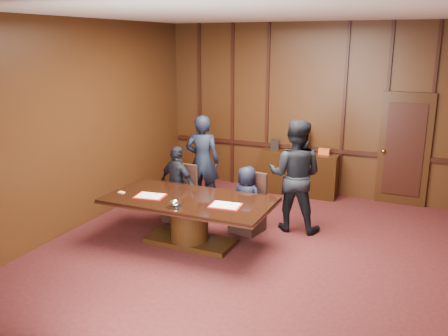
# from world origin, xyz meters

# --- Properties ---
(room) EXTENTS (7.00, 7.04, 3.50)m
(room) POSITION_xyz_m (0.07, 0.14, 1.72)
(room) COLOR #330E0E
(room) RESTS_ON ground
(sideboard) EXTENTS (1.60, 0.45, 1.54)m
(sideboard) POSITION_xyz_m (0.00, 3.26, 0.49)
(sideboard) COLOR black
(sideboard) RESTS_ON ground
(conference_table) EXTENTS (2.62, 1.32, 0.76)m
(conference_table) POSITION_xyz_m (-0.90, 0.09, 0.51)
(conference_table) COLOR black
(conference_table) RESTS_ON ground
(folder_left) EXTENTS (0.50, 0.39, 0.02)m
(folder_left) POSITION_xyz_m (-1.50, -0.08, 0.77)
(folder_left) COLOR #B31010
(folder_left) RESTS_ON conference_table
(folder_right) EXTENTS (0.49, 0.37, 0.02)m
(folder_right) POSITION_xyz_m (-0.24, -0.01, 0.77)
(folder_right) COLOR #B31010
(folder_right) RESTS_ON conference_table
(inkstand) EXTENTS (0.20, 0.14, 0.12)m
(inkstand) POSITION_xyz_m (-0.90, -0.36, 0.81)
(inkstand) COLOR white
(inkstand) RESTS_ON conference_table
(notepad) EXTENTS (0.11, 0.08, 0.01)m
(notepad) POSITION_xyz_m (-2.02, -0.11, 0.77)
(notepad) COLOR #DAC16A
(notepad) RESTS_ON conference_table
(chair_left) EXTENTS (0.49, 0.49, 0.99)m
(chair_left) POSITION_xyz_m (-1.55, 0.96, 0.29)
(chair_left) COLOR black
(chair_left) RESTS_ON ground
(chair_right) EXTENTS (0.56, 0.56, 0.99)m
(chair_right) POSITION_xyz_m (-0.24, 0.96, 0.29)
(chair_right) COLOR black
(chair_right) RESTS_ON ground
(signatory_left) EXTENTS (0.86, 0.55, 1.37)m
(signatory_left) POSITION_xyz_m (-1.55, 0.89, 0.68)
(signatory_left) COLOR black
(signatory_left) RESTS_ON ground
(signatory_right) EXTENTS (0.62, 0.48, 1.15)m
(signatory_right) POSITION_xyz_m (-0.25, 0.89, 0.57)
(signatory_right) COLOR black
(signatory_right) RESTS_ON ground
(witness_left) EXTENTS (0.74, 0.58, 1.79)m
(witness_left) POSITION_xyz_m (-1.51, 1.80, 0.89)
(witness_left) COLOR black
(witness_left) RESTS_ON ground
(witness_right) EXTENTS (0.96, 0.77, 1.90)m
(witness_right) POSITION_xyz_m (0.43, 1.36, 0.95)
(witness_right) COLOR black
(witness_right) RESTS_ON ground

